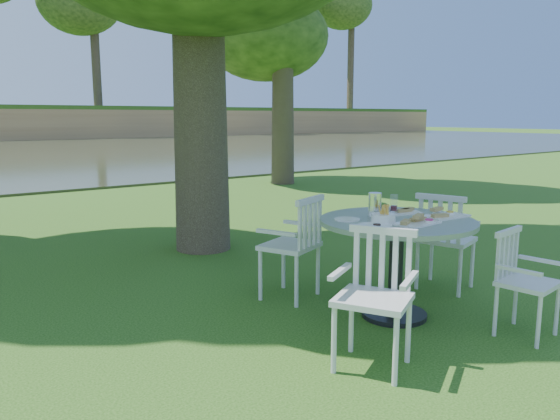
# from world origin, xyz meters

# --- Properties ---
(ground) EXTENTS (140.00, 140.00, 0.00)m
(ground) POSITION_xyz_m (0.00, 0.00, 0.00)
(ground) COLOR #1B430E
(ground) RESTS_ON ground
(table) EXTENTS (1.32, 1.32, 0.86)m
(table) POSITION_xyz_m (0.46, -0.83, 0.68)
(table) COLOR black
(table) RESTS_ON ground
(chair_ne) EXTENTS (0.58, 0.60, 0.98)m
(chair_ne) POSITION_xyz_m (1.39, -0.63, 0.57)
(chair_ne) COLOR silver
(chair_ne) RESTS_ON ground
(chair_nw) EXTENTS (0.63, 0.62, 0.98)m
(chair_nw) POSITION_xyz_m (0.10, 0.04, 0.58)
(chair_nw) COLOR silver
(chair_nw) RESTS_ON ground
(chair_sw) EXTENTS (0.62, 0.63, 0.95)m
(chair_sw) POSITION_xyz_m (-0.33, -1.34, 0.56)
(chair_sw) COLOR silver
(chair_sw) RESTS_ON ground
(chair_se) EXTENTS (0.46, 0.44, 0.83)m
(chair_se) POSITION_xyz_m (0.96, -1.66, 0.49)
(chair_se) COLOR silver
(chair_se) RESTS_ON ground
(tableware) EXTENTS (1.14, 0.73, 0.22)m
(tableware) POSITION_xyz_m (0.44, -0.79, 0.90)
(tableware) COLOR white
(tableware) RESTS_ON table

